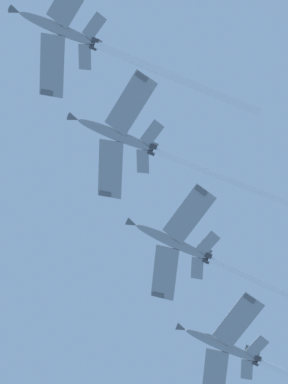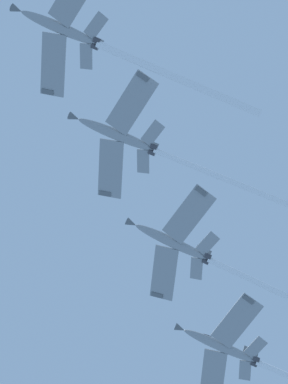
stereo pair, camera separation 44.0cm
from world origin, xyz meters
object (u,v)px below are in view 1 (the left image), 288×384
at_px(jet_lead, 102,47).
at_px(jet_fourth, 263,363).
at_px(jet_second, 147,147).
at_px(jet_third, 207,258).

relative_size(jet_lead, jet_fourth, 0.92).
bearing_deg(jet_fourth, jet_second, -72.43).
distance_m(jet_lead, jet_third, 34.25).
distance_m(jet_second, jet_fourth, 37.84).
height_order(jet_second, jet_fourth, jet_second).
distance_m(jet_lead, jet_fourth, 53.17).
xyz_separation_m(jet_lead, jet_second, (-5.72, 14.05, -2.49)).
relative_size(jet_second, jet_fourth, 0.90).
xyz_separation_m(jet_second, jet_fourth, (-11.22, 35.43, -7.11)).
xyz_separation_m(jet_lead, jet_fourth, (-16.94, 49.48, -9.60)).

